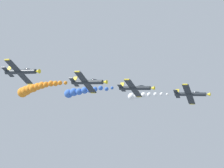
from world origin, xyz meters
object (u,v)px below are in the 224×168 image
airplane_lead (191,94)px  airplane_left_outer (21,72)px  airplane_left_inner (135,88)px  airplane_right_inner (88,82)px

airplane_lead → airplane_left_outer: size_ratio=1.00×
airplane_left_inner → airplane_right_inner: bearing=-33.9°
airplane_left_inner → airplane_right_inner: (11.69, -7.85, 1.49)m
airplane_lead → airplane_left_inner: size_ratio=1.00×
airplane_left_inner → airplane_lead: bearing=137.0°
airplane_left_inner → airplane_left_outer: (24.48, -18.22, 3.83)m
airplane_left_inner → airplane_left_outer: size_ratio=1.00×
airplane_lead → airplane_left_inner: airplane_left_inner is taller
airplane_lead → airplane_left_inner: 17.31m
airplane_left_outer → airplane_lead: bearing=141.1°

